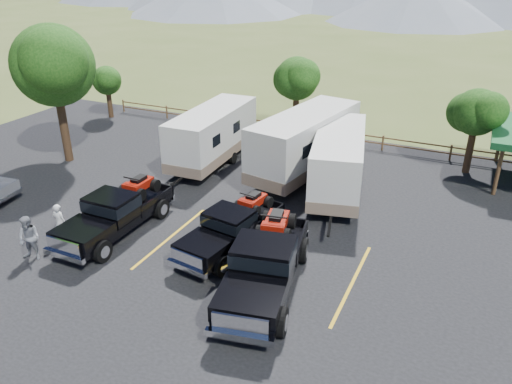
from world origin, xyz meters
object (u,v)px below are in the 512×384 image
at_px(rig_right, 265,262).
at_px(person_b, 29,238).
at_px(trailer_right, 338,162).
at_px(person_a, 60,222).
at_px(rig_center, 233,227).
at_px(trailer_center, 305,144).
at_px(trailer_left, 213,136).
at_px(tree_big_nw, 53,65).
at_px(rig_left, 117,211).

relative_size(rig_right, person_b, 3.80).
height_order(trailer_right, person_a, trailer_right).
bearing_deg(rig_center, person_b, -139.76).
distance_m(trailer_right, person_b, 14.45).
bearing_deg(rig_right, person_a, 172.42).
bearing_deg(trailer_right, trailer_center, 135.07).
height_order(rig_center, rig_right, rig_right).
bearing_deg(trailer_left, tree_big_nw, -160.10).
height_order(rig_center, trailer_right, trailer_right).
xyz_separation_m(tree_big_nw, rig_left, (8.22, -5.60, -4.55)).
height_order(tree_big_nw, person_a, tree_big_nw).
height_order(rig_right, trailer_left, trailer_left).
bearing_deg(tree_big_nw, trailer_right, 8.42).
height_order(rig_right, person_b, rig_right).
bearing_deg(person_b, trailer_left, 72.26).
bearing_deg(trailer_left, person_b, -99.36).
bearing_deg(person_a, trailer_left, -101.07).
xyz_separation_m(tree_big_nw, person_b, (6.51, -8.78, -4.62)).
bearing_deg(rig_right, person_b, -177.75).
bearing_deg(person_a, rig_left, -140.91).
xyz_separation_m(tree_big_nw, rig_center, (13.32, -4.55, -4.63)).
xyz_separation_m(tree_big_nw, trailer_center, (13.42, 3.76, -3.74)).
bearing_deg(rig_left, rig_right, -7.40).
xyz_separation_m(trailer_left, trailer_center, (5.40, 0.51, 0.16)).
xyz_separation_m(rig_center, trailer_left, (-5.30, 7.81, 0.73)).
bearing_deg(trailer_center, rig_left, -108.88).
bearing_deg(person_b, rig_center, 21.24).
xyz_separation_m(tree_big_nw, trailer_left, (8.02, 3.26, -3.90)).
relative_size(trailer_left, trailer_center, 0.91).
relative_size(trailer_center, person_a, 5.96).
distance_m(rig_right, trailer_center, 10.65).
distance_m(rig_center, trailer_right, 7.32).
relative_size(tree_big_nw, rig_center, 1.31).
xyz_separation_m(rig_right, trailer_center, (-2.30, 10.38, 0.72)).
bearing_deg(trailer_center, rig_center, -80.53).
relative_size(trailer_left, trailer_right, 1.00).
bearing_deg(tree_big_nw, person_a, -47.89).
bearing_deg(rig_right, trailer_right, 79.03).
relative_size(person_a, person_b, 0.90).
bearing_deg(person_b, person_a, 80.57).
relative_size(rig_right, person_a, 4.22).
height_order(trailer_center, person_b, trailer_center).
height_order(tree_big_nw, person_b, tree_big_nw).
bearing_deg(trailer_center, rig_right, -67.37).
bearing_deg(rig_left, rig_center, 11.94).
relative_size(rig_center, trailer_left, 0.66).
distance_m(rig_center, trailer_center, 8.36).
height_order(tree_big_nw, rig_center, tree_big_nw).
distance_m(rig_right, trailer_left, 12.53).
bearing_deg(person_a, rig_center, -161.76).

